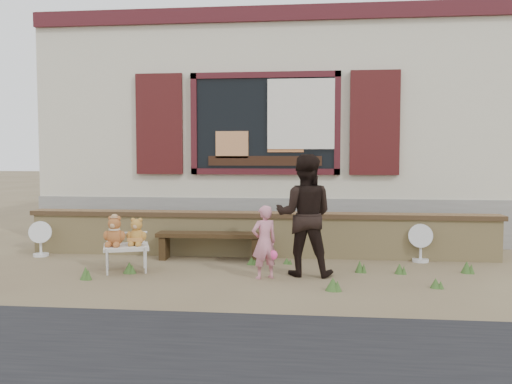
# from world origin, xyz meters

# --- Properties ---
(ground) EXTENTS (80.00, 80.00, 0.00)m
(ground) POSITION_xyz_m (0.00, 0.00, 0.00)
(ground) COLOR brown
(ground) RESTS_ON ground
(shopfront) EXTENTS (8.04, 5.13, 4.00)m
(shopfront) POSITION_xyz_m (0.00, 4.49, 2.00)
(shopfront) COLOR #B8B195
(shopfront) RESTS_ON ground
(brick_wall) EXTENTS (7.10, 0.36, 0.67)m
(brick_wall) POSITION_xyz_m (0.00, 1.00, 0.34)
(brick_wall) COLOR tan
(brick_wall) RESTS_ON ground
(bench) EXTENTS (1.55, 0.36, 0.40)m
(bench) POSITION_xyz_m (-0.68, 0.63, 0.29)
(bench) COLOR black
(bench) RESTS_ON ground
(folding_chair) EXTENTS (0.71, 0.67, 0.35)m
(folding_chair) POSITION_xyz_m (-1.61, -0.29, 0.32)
(folding_chair) COLOR beige
(folding_chair) RESTS_ON ground
(teddy_bear_left) EXTENTS (0.36, 0.34, 0.40)m
(teddy_bear_left) POSITION_xyz_m (-1.74, -0.34, 0.55)
(teddy_bear_left) COLOR brown
(teddy_bear_left) RESTS_ON folding_chair
(teddy_bear_right) EXTENTS (0.33, 0.31, 0.37)m
(teddy_bear_right) POSITION_xyz_m (-1.48, -0.25, 0.53)
(teddy_bear_right) COLOR olive
(teddy_bear_right) RESTS_ON folding_chair
(child) EXTENTS (0.40, 0.35, 0.91)m
(child) POSITION_xyz_m (0.22, -0.48, 0.46)
(child) COLOR pink
(child) RESTS_ON ground
(adult) EXTENTS (0.79, 0.64, 1.54)m
(adult) POSITION_xyz_m (0.71, -0.23, 0.77)
(adult) COLOR black
(adult) RESTS_ON ground
(fan_left) EXTENTS (0.35, 0.23, 0.54)m
(fan_left) POSITION_xyz_m (-3.28, 0.62, 0.27)
(fan_left) COLOR silver
(fan_left) RESTS_ON ground
(fan_right) EXTENTS (0.36, 0.23, 0.55)m
(fan_right) POSITION_xyz_m (2.35, 0.80, 0.28)
(fan_right) COLOR silver
(fan_right) RESTS_ON ground
(grass_tufts) EXTENTS (4.91, 1.58, 0.16)m
(grass_tufts) POSITION_xyz_m (0.59, -0.34, 0.07)
(grass_tufts) COLOR #375A24
(grass_tufts) RESTS_ON ground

